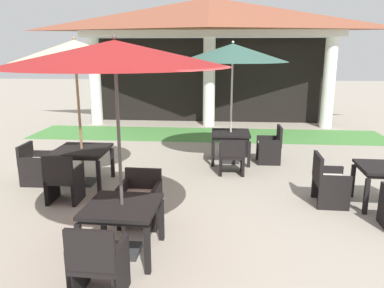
{
  "coord_description": "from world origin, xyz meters",
  "views": [
    {
      "loc": [
        0.55,
        -4.83,
        2.69
      ],
      "look_at": [
        -0.06,
        2.4,
        0.89
      ],
      "focal_mm": 35.81,
      "sensor_mm": 36.0,
      "label": 1
    }
  ],
  "objects_px": {
    "patio_chair_mid_left_west": "(328,182)",
    "patio_umbrella_far_back": "(75,52)",
    "patio_umbrella_near_foreground": "(233,54)",
    "patio_chair_near_foreground_south": "(232,157)",
    "patio_chair_far_back_west": "(36,165)",
    "patio_table_near_foreground": "(231,136)",
    "patio_table_far_back": "(82,153)",
    "patio_chair_near_foreground_east": "(270,146)",
    "patio_chair_mid_right_north": "(141,199)",
    "patio_table_mid_right": "(122,211)",
    "patio_umbrella_mid_right": "(115,55)",
    "patio_chair_mid_right_south": "(98,264)",
    "patio_chair_far_back_south": "(64,180)"
  },
  "relations": [
    {
      "from": "patio_umbrella_far_back",
      "to": "patio_table_near_foreground",
      "type": "bearing_deg",
      "value": 31.44
    },
    {
      "from": "patio_table_near_foreground",
      "to": "patio_chair_near_foreground_south",
      "type": "relative_size",
      "value": 1.15
    },
    {
      "from": "patio_chair_mid_right_south",
      "to": "patio_umbrella_far_back",
      "type": "bearing_deg",
      "value": 114.66
    },
    {
      "from": "patio_table_near_foreground",
      "to": "patio_chair_near_foreground_east",
      "type": "height_order",
      "value": "patio_chair_near_foreground_east"
    },
    {
      "from": "patio_table_mid_right",
      "to": "patio_chair_far_back_south",
      "type": "height_order",
      "value": "patio_chair_far_back_south"
    },
    {
      "from": "patio_table_mid_right",
      "to": "patio_chair_mid_right_south",
      "type": "xyz_separation_m",
      "value": [
        -0.03,
        -0.94,
        -0.21
      ]
    },
    {
      "from": "patio_table_near_foreground",
      "to": "patio_table_far_back",
      "type": "distance_m",
      "value": 3.53
    },
    {
      "from": "patio_chair_near_foreground_east",
      "to": "patio_table_mid_right",
      "type": "height_order",
      "value": "patio_chair_near_foreground_east"
    },
    {
      "from": "patio_table_near_foreground",
      "to": "patio_chair_near_foreground_east",
      "type": "distance_m",
      "value": 0.99
    },
    {
      "from": "patio_chair_near_foreground_east",
      "to": "patio_chair_far_back_west",
      "type": "height_order",
      "value": "patio_chair_near_foreground_east"
    },
    {
      "from": "patio_umbrella_near_foreground",
      "to": "patio_chair_near_foreground_south",
      "type": "bearing_deg",
      "value": -88.98
    },
    {
      "from": "patio_table_far_back",
      "to": "patio_chair_far_back_south",
      "type": "xyz_separation_m",
      "value": [
        0.01,
        -0.98,
        -0.24
      ]
    },
    {
      "from": "patio_table_near_foreground",
      "to": "patio_table_far_back",
      "type": "bearing_deg",
      "value": -148.56
    },
    {
      "from": "patio_table_far_back",
      "to": "patio_table_mid_right",
      "type": "bearing_deg",
      "value": -59.95
    },
    {
      "from": "patio_table_far_back",
      "to": "patio_chair_far_back_west",
      "type": "bearing_deg",
      "value": -179.49
    },
    {
      "from": "patio_table_near_foreground",
      "to": "patio_chair_near_foreground_east",
      "type": "bearing_deg",
      "value": 1.02
    },
    {
      "from": "patio_umbrella_near_foreground",
      "to": "patio_chair_near_foreground_east",
      "type": "relative_size",
      "value": 3.17
    },
    {
      "from": "patio_chair_mid_left_west",
      "to": "patio_umbrella_far_back",
      "type": "bearing_deg",
      "value": -96.01
    },
    {
      "from": "patio_chair_mid_right_north",
      "to": "patio_chair_mid_right_south",
      "type": "distance_m",
      "value": 1.89
    },
    {
      "from": "patio_umbrella_near_foreground",
      "to": "patio_chair_near_foreground_east",
      "type": "distance_m",
      "value": 2.39
    },
    {
      "from": "patio_table_mid_right",
      "to": "patio_umbrella_mid_right",
      "type": "distance_m",
      "value": 2.01
    },
    {
      "from": "patio_table_far_back",
      "to": "patio_table_near_foreground",
      "type": "bearing_deg",
      "value": 31.44
    },
    {
      "from": "patio_table_mid_right",
      "to": "patio_chair_far_back_south",
      "type": "bearing_deg",
      "value": 132.41
    },
    {
      "from": "patio_umbrella_near_foreground",
      "to": "patio_table_mid_right",
      "type": "bearing_deg",
      "value": -108.3
    },
    {
      "from": "patio_umbrella_mid_right",
      "to": "patio_chair_near_foreground_south",
      "type": "bearing_deg",
      "value": 66.99
    },
    {
      "from": "patio_umbrella_mid_right",
      "to": "patio_chair_far_back_south",
      "type": "relative_size",
      "value": 3.14
    },
    {
      "from": "patio_chair_near_foreground_east",
      "to": "patio_chair_mid_right_north",
      "type": "bearing_deg",
      "value": 144.88
    },
    {
      "from": "patio_chair_near_foreground_east",
      "to": "patio_chair_far_back_south",
      "type": "relative_size",
      "value": 1.0
    },
    {
      "from": "patio_umbrella_near_foreground",
      "to": "patio_table_mid_right",
      "type": "height_order",
      "value": "patio_umbrella_near_foreground"
    },
    {
      "from": "patio_umbrella_mid_right",
      "to": "patio_chair_far_back_west",
      "type": "relative_size",
      "value": 3.49
    },
    {
      "from": "patio_umbrella_near_foreground",
      "to": "patio_chair_mid_right_north",
      "type": "bearing_deg",
      "value": -112.25
    },
    {
      "from": "patio_table_near_foreground",
      "to": "patio_umbrella_mid_right",
      "type": "relative_size",
      "value": 0.32
    },
    {
      "from": "patio_chair_mid_left_west",
      "to": "patio_chair_far_back_south",
      "type": "bearing_deg",
      "value": -84.14
    },
    {
      "from": "patio_chair_near_foreground_east",
      "to": "patio_chair_far_back_south",
      "type": "xyz_separation_m",
      "value": [
        -3.97,
        -2.84,
        0.01
      ]
    },
    {
      "from": "patio_umbrella_far_back",
      "to": "patio_chair_far_back_south",
      "type": "relative_size",
      "value": 3.21
    },
    {
      "from": "patio_umbrella_near_foreground",
      "to": "patio_chair_mid_right_north",
      "type": "distance_m",
      "value": 4.41
    },
    {
      "from": "patio_umbrella_far_back",
      "to": "patio_chair_far_back_west",
      "type": "xyz_separation_m",
      "value": [
        -0.98,
        -0.01,
        -2.25
      ]
    },
    {
      "from": "patio_chair_near_foreground_east",
      "to": "patio_chair_mid_left_west",
      "type": "xyz_separation_m",
      "value": [
        0.73,
        -2.51,
        0.01
      ]
    },
    {
      "from": "patio_chair_mid_right_south",
      "to": "patio_table_far_back",
      "type": "distance_m",
      "value": 3.9
    },
    {
      "from": "patio_chair_mid_right_north",
      "to": "patio_umbrella_far_back",
      "type": "height_order",
      "value": "patio_umbrella_far_back"
    },
    {
      "from": "patio_chair_mid_right_south",
      "to": "patio_table_far_back",
      "type": "relative_size",
      "value": 0.87
    },
    {
      "from": "patio_umbrella_near_foreground",
      "to": "patio_table_far_back",
      "type": "distance_m",
      "value": 4.03
    },
    {
      "from": "patio_chair_mid_right_south",
      "to": "patio_umbrella_far_back",
      "type": "xyz_separation_m",
      "value": [
        -1.5,
        3.59,
        2.22
      ]
    },
    {
      "from": "patio_umbrella_near_foreground",
      "to": "patio_chair_far_back_west",
      "type": "distance_m",
      "value": 4.92
    },
    {
      "from": "patio_table_near_foreground",
      "to": "patio_umbrella_near_foreground",
      "type": "xyz_separation_m",
      "value": [
        0.0,
        0.0,
        1.95
      ]
    },
    {
      "from": "patio_table_mid_right",
      "to": "patio_table_far_back",
      "type": "relative_size",
      "value": 0.94
    },
    {
      "from": "patio_table_near_foreground",
      "to": "patio_chair_far_back_south",
      "type": "distance_m",
      "value": 4.13
    },
    {
      "from": "patio_chair_near_foreground_south",
      "to": "patio_umbrella_far_back",
      "type": "xyz_separation_m",
      "value": [
        -3.03,
        -0.89,
        2.24
      ]
    },
    {
      "from": "patio_chair_near_foreground_east",
      "to": "patio_table_mid_right",
      "type": "distance_m",
      "value": 5.13
    },
    {
      "from": "patio_table_near_foreground",
      "to": "patio_chair_mid_right_north",
      "type": "xyz_separation_m",
      "value": [
        -1.45,
        -3.55,
        -0.23
      ]
    }
  ]
}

